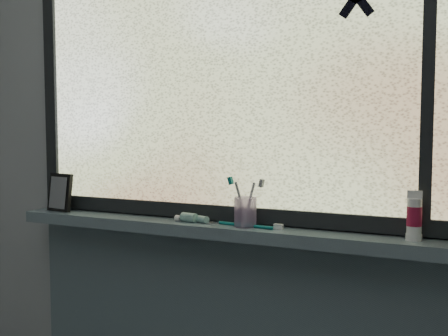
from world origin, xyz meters
The scene contains 11 objects.
wall_back centered at (0.00, 1.30, 1.25)m, with size 3.00×0.01×2.50m, color #9EA3A8.
windowsill centered at (0.00, 1.23, 1.00)m, with size 1.62×0.14×0.04m, color slate.
window_pane centered at (0.00, 1.28, 1.53)m, with size 1.50×0.01×1.00m, color silver.
frame_bottom centered at (0.00, 1.28, 1.05)m, with size 1.60×0.03×0.05m, color black.
frame_left centered at (-0.78, 1.28, 1.53)m, with size 0.05×0.03×1.10m, color black.
frame_mullion centered at (0.60, 1.28, 1.53)m, with size 0.04×0.03×1.00m, color black.
vanity_mirror centered at (-0.70, 1.22, 1.09)m, with size 0.12×0.06×0.14m, color black.
toothpaste_tube centered at (-0.11, 1.22, 1.04)m, with size 0.17×0.04×0.03m, color silver, non-canonical shape.
toothbrush_cup centered at (0.07, 1.22, 1.07)m, with size 0.07×0.07×0.09m, color #CAA3D8.
toothbrush_lying centered at (0.07, 1.22, 1.03)m, with size 0.24×0.02×0.02m, color #0B6566, non-canonical shape.
cream_tube centered at (0.58, 1.23, 1.09)m, with size 0.04×0.04×0.10m, color silver.
Camera 1 is at (0.67, -0.24, 1.32)m, focal length 40.00 mm.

